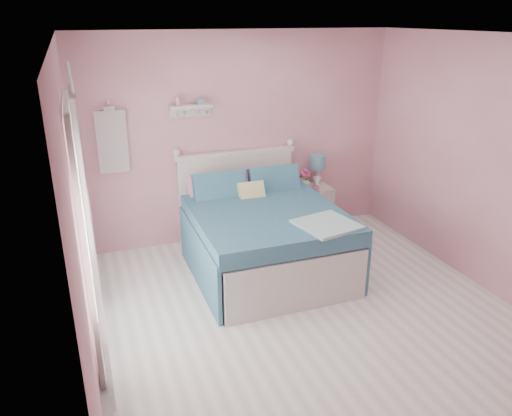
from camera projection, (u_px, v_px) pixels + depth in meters
floor at (315, 323)px, 4.77m from camera, size 4.50×4.50×0.00m
room_shell at (323, 163)px, 4.19m from camera, size 4.50×4.50×4.50m
bed at (262, 236)px, 5.69m from camera, size 1.59×2.01×1.16m
nightstand at (313, 208)px, 6.73m from camera, size 0.43×0.43×0.62m
table_lamp at (318, 164)px, 6.57m from camera, size 0.21×0.21×0.42m
vase at (305, 182)px, 6.58m from camera, size 0.14×0.14×0.14m
teacup at (315, 189)px, 6.43m from camera, size 0.11×0.11×0.08m
roses at (305, 174)px, 6.53m from camera, size 0.14×0.11×0.12m
wall_shelf at (190, 108)px, 5.86m from camera, size 0.50×0.15×0.25m
hanging_dress at (112, 142)px, 5.67m from camera, size 0.34×0.03×0.72m
french_door at (84, 233)px, 4.10m from camera, size 0.04×1.32×2.16m
curtain_near at (94, 260)px, 3.42m from camera, size 0.04×0.40×2.32m
curtain_far at (85, 192)px, 4.73m from camera, size 0.04×0.40×2.32m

